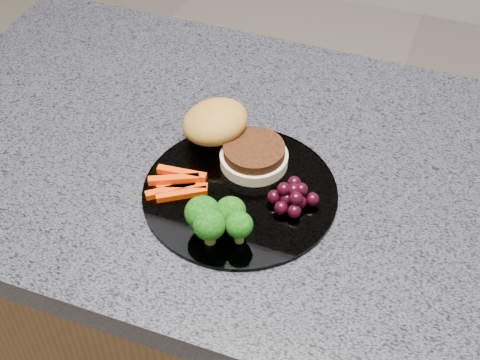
{
  "coord_description": "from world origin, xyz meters",
  "views": [
    {
      "loc": [
        0.13,
        -0.64,
        1.55
      ],
      "look_at": [
        -0.08,
        -0.07,
        0.93
      ],
      "focal_mm": 50.0,
      "sensor_mm": 36.0,
      "label": 1
    }
  ],
  "objects_px": {
    "plate": "(240,192)",
    "burger": "(229,136)",
    "island_cabinet": "(291,351)",
    "grape_bunch": "(292,196)"
  },
  "relations": [
    {
      "from": "plate",
      "to": "burger",
      "type": "distance_m",
      "value": 0.09
    },
    {
      "from": "island_cabinet",
      "to": "grape_bunch",
      "type": "height_order",
      "value": "grape_bunch"
    },
    {
      "from": "plate",
      "to": "burger",
      "type": "xyz_separation_m",
      "value": [
        -0.04,
        0.07,
        0.02
      ]
    },
    {
      "from": "island_cabinet",
      "to": "burger",
      "type": "xyz_separation_m",
      "value": [
        -0.12,
        0.01,
        0.5
      ]
    },
    {
      "from": "grape_bunch",
      "to": "plate",
      "type": "bearing_deg",
      "value": -178.75
    },
    {
      "from": "island_cabinet",
      "to": "plate",
      "type": "height_order",
      "value": "plate"
    },
    {
      "from": "island_cabinet",
      "to": "burger",
      "type": "height_order",
      "value": "burger"
    },
    {
      "from": "plate",
      "to": "grape_bunch",
      "type": "bearing_deg",
      "value": 1.25
    },
    {
      "from": "grape_bunch",
      "to": "burger",
      "type": "bearing_deg",
      "value": 147.8
    },
    {
      "from": "plate",
      "to": "grape_bunch",
      "type": "distance_m",
      "value": 0.07
    }
  ]
}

